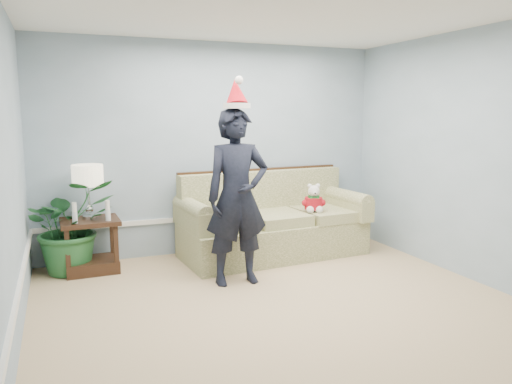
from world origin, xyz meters
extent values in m
cube|color=tan|center=(0.00, 0.00, -0.01)|extent=(4.50, 5.00, 0.02)
cube|color=#97ABC0|center=(0.00, 2.51, 1.35)|extent=(4.50, 0.02, 2.70)
cube|color=#97ABC0|center=(-2.26, 0.00, 1.35)|extent=(0.02, 5.00, 2.70)
cube|color=#97ABC0|center=(2.26, 0.00, 1.35)|extent=(0.02, 5.00, 2.70)
cube|color=white|center=(0.00, 2.48, 0.45)|extent=(4.48, 0.03, 0.06)
cube|color=white|center=(-2.23, 0.00, 0.45)|extent=(0.03, 4.98, 0.06)
cube|color=#5B6731|center=(0.61, 1.96, 0.22)|extent=(2.36, 1.15, 0.44)
cube|color=#5B6731|center=(-0.11, 1.90, 0.50)|extent=(0.74, 0.84, 0.13)
cube|color=#5B6731|center=(0.61, 1.90, 0.50)|extent=(0.74, 0.84, 0.13)
cube|color=#5B6731|center=(1.32, 1.90, 0.50)|extent=(0.74, 0.84, 0.13)
cube|color=#5B6731|center=(0.61, 2.33, 0.74)|extent=(2.31, 0.39, 0.61)
cube|color=#321D0F|center=(0.61, 2.41, 1.05)|extent=(2.30, 0.24, 0.05)
cube|color=#5B6731|center=(-0.44, 1.96, 0.57)|extent=(0.27, 1.00, 0.26)
cube|color=#5B6731|center=(1.66, 1.96, 0.57)|extent=(0.27, 1.00, 0.26)
cube|color=#3D2716|center=(-1.60, 2.13, 0.59)|extent=(0.65, 0.55, 0.05)
cube|color=#3D2716|center=(-1.60, 2.13, 0.07)|extent=(0.59, 0.49, 0.14)
cube|color=#3D2716|center=(-1.86, 1.92, 0.31)|extent=(0.05, 0.05, 0.61)
cube|color=#3D2716|center=(-1.34, 1.92, 0.31)|extent=(0.05, 0.05, 0.61)
cube|color=#3D2716|center=(-1.86, 2.33, 0.31)|extent=(0.05, 0.05, 0.61)
cube|color=#3D2716|center=(-1.34, 2.33, 0.31)|extent=(0.05, 0.05, 0.61)
cylinder|color=silver|center=(-1.59, 2.19, 0.63)|extent=(0.16, 0.16, 0.03)
sphere|color=silver|center=(-1.59, 2.19, 0.72)|extent=(0.10, 0.10, 0.10)
cylinder|color=silver|center=(-1.59, 2.19, 0.87)|extent=(0.03, 0.03, 0.35)
cylinder|color=#F4E7C1|center=(-1.59, 2.19, 1.11)|extent=(0.35, 0.35, 0.24)
cylinder|color=silver|center=(-1.76, 1.98, 0.68)|extent=(0.06, 0.06, 0.13)
cylinder|color=white|center=(-1.76, 1.98, 0.79)|extent=(0.05, 0.05, 0.10)
cylinder|color=silver|center=(-1.41, 1.98, 0.68)|extent=(0.06, 0.06, 0.13)
cylinder|color=white|center=(-1.41, 1.98, 0.79)|extent=(0.05, 0.05, 0.10)
imported|color=#225D2D|center=(-1.81, 2.20, 0.54)|extent=(1.17, 1.08, 1.08)
imported|color=black|center=(-0.16, 1.16, 0.93)|extent=(0.69, 0.46, 1.86)
cylinder|color=silver|center=(-0.16, 1.16, 1.88)|extent=(0.30, 0.30, 0.06)
cone|color=#B31324|center=(-0.16, 1.19, 2.02)|extent=(0.25, 0.32, 0.33)
sphere|color=silver|center=(-0.16, 1.09, 2.13)|extent=(0.09, 0.09, 0.09)
sphere|color=silver|center=(1.09, 1.80, 0.67)|extent=(0.21, 0.21, 0.21)
cylinder|color=#B31324|center=(1.09, 1.80, 0.67)|extent=(0.28, 0.28, 0.15)
cylinder|color=#165D23|center=(1.09, 1.80, 0.76)|extent=(0.19, 0.19, 0.03)
sphere|color=silver|center=(1.03, 1.70, 0.61)|extent=(0.10, 0.10, 0.10)
sphere|color=silver|center=(1.14, 1.70, 0.61)|extent=(0.10, 0.10, 0.10)
sphere|color=silver|center=(1.09, 1.79, 0.83)|extent=(0.15, 0.15, 0.15)
sphere|color=black|center=(1.09, 1.70, 0.82)|extent=(0.02, 0.02, 0.02)
sphere|color=silver|center=(1.03, 1.80, 0.90)|extent=(0.06, 0.06, 0.06)
sphere|color=silver|center=(1.14, 1.80, 0.90)|extent=(0.06, 0.06, 0.06)
camera|label=1|loc=(-1.89, -3.72, 1.81)|focal=35.00mm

